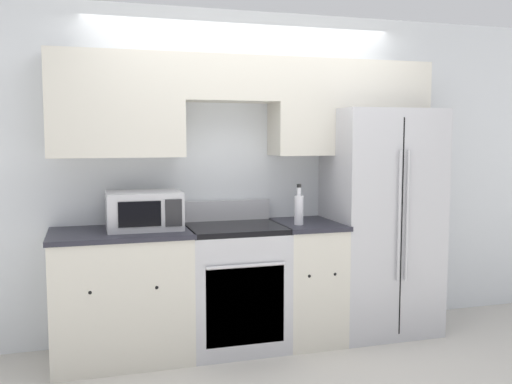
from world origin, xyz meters
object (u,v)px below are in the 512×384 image
object	(u,v)px
refrigerator	(378,221)
oven_range	(235,285)
bottle	(299,209)
microwave	(144,210)

from	to	relation	value
refrigerator	oven_range	bearing A→B (deg)	-177.00
oven_range	bottle	bearing A→B (deg)	-11.51
oven_range	microwave	xyz separation A→B (m)	(-0.67, 0.05, 0.60)
oven_range	microwave	world-z (taller)	microwave
refrigerator	microwave	bearing A→B (deg)	-179.40
refrigerator	microwave	distance (m)	1.92
bottle	microwave	bearing A→B (deg)	172.92
oven_range	refrigerator	world-z (taller)	refrigerator
oven_range	bottle	xyz separation A→B (m)	(0.48, -0.10, 0.59)
oven_range	microwave	size ratio (longest dim) A/B	2.06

